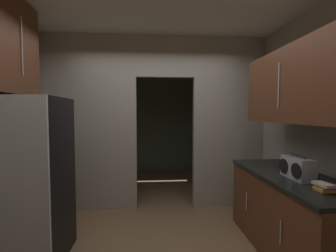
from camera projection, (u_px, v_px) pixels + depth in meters
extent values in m
cube|color=silver|center=(157.00, 3.00, 2.70)|extent=(3.96, 6.99, 0.06)
cube|color=#9E998C|center=(90.00, 123.00, 3.74)|extent=(1.47, 0.12, 2.77)
cube|color=#9E998C|center=(228.00, 123.00, 3.91)|extent=(1.16, 0.12, 2.77)
cube|color=#9E998C|center=(165.00, 57.00, 3.77)|extent=(0.92, 0.12, 0.65)
cube|color=slate|center=(153.00, 119.00, 6.39)|extent=(3.56, 0.10, 2.77)
cube|color=slate|center=(72.00, 121.00, 4.98)|extent=(0.10, 2.59, 2.77)
cube|color=slate|center=(232.00, 120.00, 5.24)|extent=(0.10, 2.59, 2.77)
cube|color=black|center=(28.00, 180.00, 2.45)|extent=(0.74, 0.71, 1.70)
cube|color=#B7BABC|center=(6.00, 191.00, 2.08)|extent=(0.74, 0.03, 1.70)
cube|color=brown|center=(292.00, 217.00, 2.55)|extent=(0.66, 1.72, 0.84)
cube|color=black|center=(293.00, 177.00, 2.52)|extent=(0.70, 1.72, 0.04)
cylinder|color=#B7BABC|center=(281.00, 232.00, 2.14)|extent=(0.01, 0.01, 0.22)
cylinder|color=#B7BABC|center=(247.00, 201.00, 2.90)|extent=(0.01, 0.01, 0.22)
cube|color=brown|center=(295.00, 86.00, 2.47)|extent=(0.34, 1.55, 0.78)
cylinder|color=#B7BABC|center=(279.00, 86.00, 2.46)|extent=(0.01, 0.01, 0.47)
cube|color=brown|center=(4.00, 46.00, 2.44)|extent=(0.34, 0.81, 1.01)
cylinder|color=#B7BABC|center=(22.00, 46.00, 2.46)|extent=(0.01, 0.01, 0.61)
cube|color=#B2B2B7|center=(298.00, 168.00, 2.39)|extent=(0.16, 0.36, 0.21)
cylinder|color=#262626|center=(298.00, 156.00, 2.38)|extent=(0.02, 0.25, 0.02)
cylinder|color=black|center=(296.00, 171.00, 2.27)|extent=(0.01, 0.15, 0.15)
cylinder|color=black|center=(284.00, 166.00, 2.49)|extent=(0.01, 0.15, 0.15)
cube|color=red|center=(325.00, 191.00, 1.98)|extent=(0.13, 0.12, 0.01)
cube|color=gold|center=(325.00, 189.00, 1.97)|extent=(0.13, 0.14, 0.03)
cube|color=#8C3893|center=(325.00, 187.00, 1.97)|extent=(0.11, 0.13, 0.01)
cube|color=beige|center=(324.00, 184.00, 1.98)|extent=(0.12, 0.17, 0.02)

